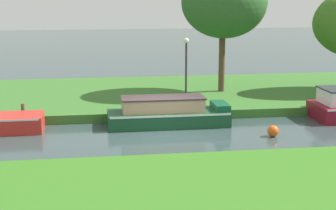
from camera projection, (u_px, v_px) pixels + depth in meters
ground_plane at (165, 133)px, 21.23m from camera, size 120.00×120.00×0.00m
riverbank_far at (147, 95)px, 27.96m from camera, size 72.00×10.00×0.40m
forest_narrowboat at (168, 113)px, 22.32m from camera, size 5.16×1.68×1.26m
willow_tree_left at (224, 2)px, 26.81m from camera, size 4.43×4.37×6.57m
lamp_post at (186, 64)px, 23.84m from camera, size 0.24×0.24×3.18m
mooring_post_near at (23, 109)px, 22.50m from camera, size 0.16×0.16×0.51m
channel_buoy at (273, 131)px, 20.68m from camera, size 0.46×0.46×0.46m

